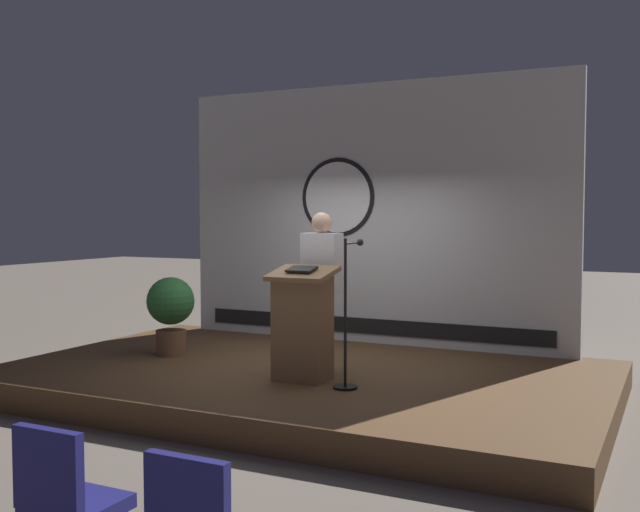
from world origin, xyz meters
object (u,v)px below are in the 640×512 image
Objects in this scene: podium at (303,324)px; potted_plant at (171,308)px; microphone_stand at (347,336)px; audience_chair_right at (66,497)px; speaker_person at (322,290)px.

podium is 2.09m from potted_plant.
podium is at bearing 169.44° from microphone_stand.
microphone_stand is (0.54, -0.10, -0.06)m from podium.
audience_chair_right is (0.02, -3.66, -0.31)m from microphone_stand.
potted_plant is at bearing 166.42° from podium.
microphone_stand reaches higher than potted_plant.
audience_chair_right is at bearing -82.28° from speaker_person.
podium is at bearing -87.85° from speaker_person.
speaker_person reaches higher than audience_chair_right.
podium is 0.57m from speaker_person.
audience_chair_right is (0.58, -4.24, -0.68)m from speaker_person.
potted_plant is 4.99m from audience_chair_right.
potted_plant is (-2.01, 0.01, -0.31)m from speaker_person.
microphone_stand is 2.64m from potted_plant.
podium is 0.55m from microphone_stand.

